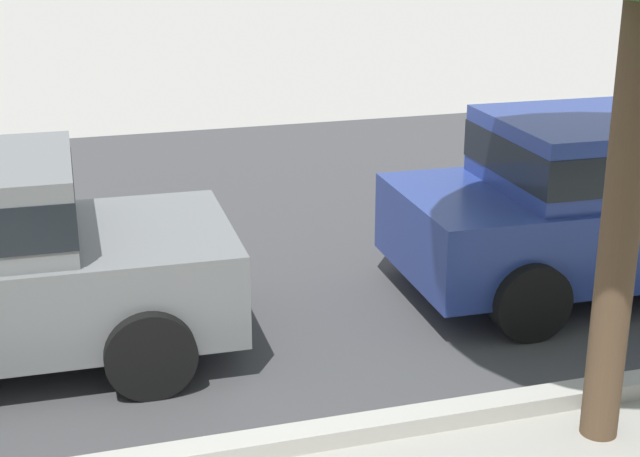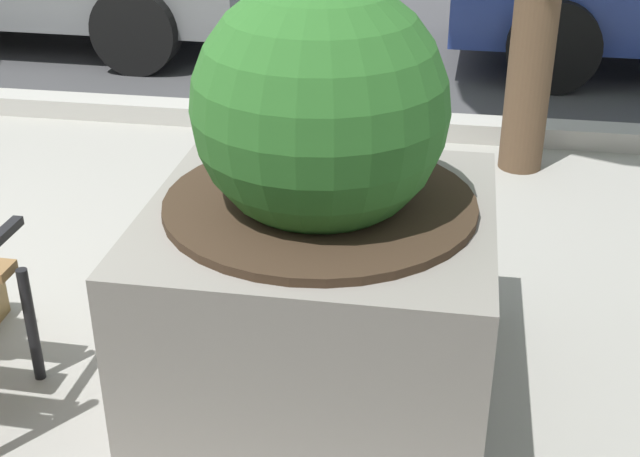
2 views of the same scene
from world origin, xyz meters
The scene contains 2 objects.
street_surface centered at (0.00, 7.50, 0.00)m, with size 60.00×9.00×0.01m, color #424244.
parked_car_blue centered at (4.47, 4.73, 0.84)m, with size 4.14×2.00×1.56m.
Camera 1 is at (-0.34, -2.10, 3.24)m, focal length 52.59 mm.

